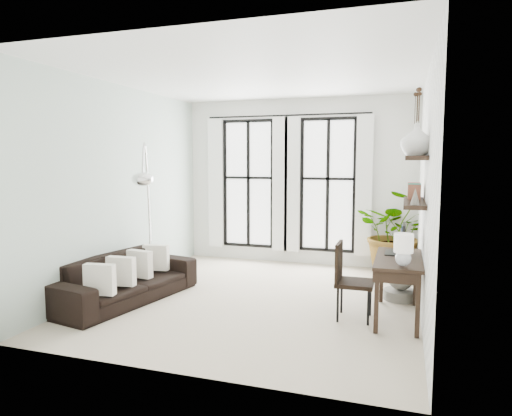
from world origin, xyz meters
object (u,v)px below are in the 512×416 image
at_px(sofa, 125,278).
at_px(desk_chair, 348,275).
at_px(plant, 397,232).
at_px(desk, 398,263).
at_px(buddha, 401,276).
at_px(arc_lamp, 146,179).

relative_size(sofa, desk_chair, 2.31).
relative_size(plant, desk, 1.13).
height_order(sofa, buddha, buddha).
bearing_deg(plant, desk, -88.63).
relative_size(sofa, arc_lamp, 0.99).
xyz_separation_m(plant, desk_chair, (-0.55, -2.58, -0.20)).
bearing_deg(buddha, plant, 93.42).
relative_size(arc_lamp, buddha, 2.69).
xyz_separation_m(desk_chair, buddha, (0.64, 1.03, -0.20)).
xyz_separation_m(desk, desk_chair, (-0.61, -0.14, -0.18)).
distance_m(arc_lamp, buddha, 4.02).
bearing_deg(arc_lamp, buddha, 12.88).
relative_size(sofa, desk, 1.69).
distance_m(sofa, desk, 3.79).
bearing_deg(buddha, desk_chair, -121.88).
distance_m(desk, buddha, 0.98).
relative_size(plant, buddha, 1.78).
distance_m(desk_chair, buddha, 1.23).
height_order(arc_lamp, buddha, arc_lamp).
bearing_deg(arc_lamp, desk_chair, -3.62).
distance_m(sofa, desk_chair, 3.16).
height_order(sofa, plant, plant).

